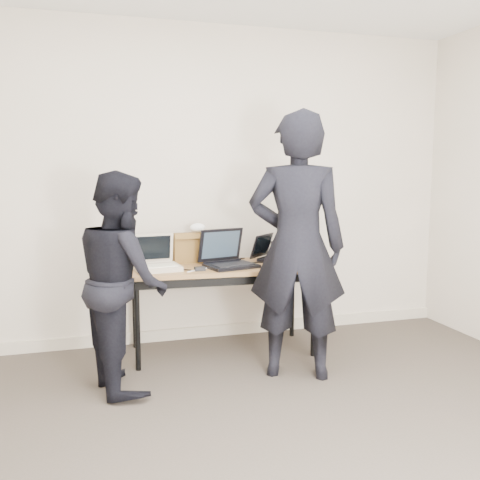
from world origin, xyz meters
name	(u,v)px	position (x,y,z in m)	size (l,w,h in m)	color
room	(316,199)	(0.00, 0.00, 1.35)	(4.60, 4.60, 2.80)	#413931
desk	(222,273)	(0.01, 1.81, 0.66)	(1.53, 0.73, 0.72)	brown
laptop_beige	(156,263)	(-0.52, 1.79, 0.77)	(0.36, 0.36, 0.27)	#BDAE97
laptop_center	(227,258)	(0.04, 1.78, 0.79)	(0.45, 0.44, 0.29)	black
laptop_right	(271,254)	(0.48, 1.95, 0.77)	(0.41, 0.41, 0.22)	black
leather_satchel	(194,247)	(-0.17, 2.04, 0.85)	(0.37, 0.19, 0.25)	brown
tissue	(198,228)	(-0.14, 2.05, 1.00)	(0.13, 0.10, 0.08)	white
equipment_box	(287,250)	(0.64, 2.01, 0.79)	(0.24, 0.21, 0.14)	black
power_brick	(200,269)	(-0.21, 1.65, 0.73)	(0.08, 0.05, 0.03)	black
cables	(216,265)	(-0.04, 1.83, 0.72)	(1.02, 0.49, 0.01)	black
person_typist	(297,246)	(0.40, 1.20, 0.95)	(0.69, 0.45, 1.89)	black
person_observer	(122,281)	(-0.81, 1.34, 0.74)	(0.72, 0.56, 1.48)	black
baseboard	(210,331)	(0.00, 2.23, 0.05)	(4.50, 0.03, 0.10)	#BFB49E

